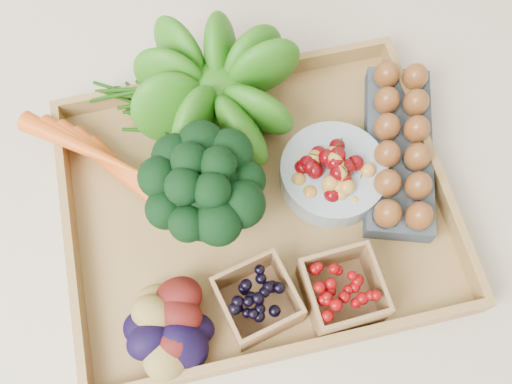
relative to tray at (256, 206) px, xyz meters
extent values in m
plane|color=beige|center=(0.00, 0.00, -0.01)|extent=(4.00, 4.00, 0.00)
cube|color=#A47D44|center=(0.00, 0.00, 0.00)|extent=(0.55, 0.45, 0.01)
sphere|color=#1C540D|center=(-0.02, 0.16, 0.09)|extent=(0.17, 0.17, 0.17)
cylinder|color=#8C9EA5|center=(0.12, 0.01, 0.03)|extent=(0.16, 0.16, 0.04)
cube|color=#3A444B|center=(0.23, 0.03, 0.02)|extent=(0.18, 0.29, 0.03)
cube|color=black|center=(-0.03, -0.15, 0.04)|extent=(0.11, 0.11, 0.06)
cube|color=#690406|center=(0.08, -0.16, 0.04)|extent=(0.10, 0.10, 0.07)
camera|label=1|loc=(-0.07, -0.31, 0.79)|focal=40.00mm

